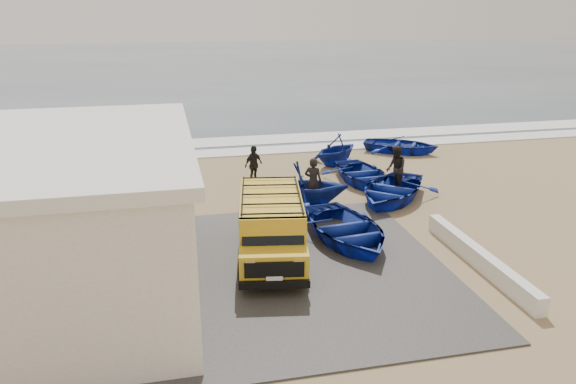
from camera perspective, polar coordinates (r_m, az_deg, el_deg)
ground at (r=18.73m, az=0.64°, el=-5.08°), size 160.00×160.00×0.00m
slab at (r=16.62m, az=-4.55°, el=-8.31°), size 12.00×10.00×0.05m
ocean at (r=73.18m, az=-9.69°, el=12.56°), size 180.00×88.00×0.01m
surf_line at (r=29.91m, az=-4.63°, el=4.09°), size 180.00×1.60×0.06m
surf_wash at (r=32.32m, az=-5.27°, el=5.17°), size 180.00×2.20×0.04m
building at (r=16.04m, az=-24.61°, el=-2.73°), size 8.40×9.40×4.30m
parapet at (r=17.90m, az=18.84°, el=-6.38°), size 0.35×6.00×0.55m
van at (r=17.12m, az=-1.70°, el=-3.40°), size 2.64×5.07×2.07m
boat_near_left at (r=18.63m, az=5.93°, el=-3.76°), size 3.75×4.87×0.93m
boat_near_right at (r=22.79m, az=10.43°, el=0.25°), size 5.29×5.41×0.92m
boat_mid_left at (r=21.41m, az=1.43°, el=0.66°), size 4.07×3.70×1.85m
boat_mid_right at (r=24.79m, az=7.56°, el=1.81°), size 3.07×4.16×0.83m
boat_far_left at (r=27.43m, az=4.93°, el=4.32°), size 3.83×3.74×1.53m
boat_far_right at (r=30.29m, az=11.41°, el=4.69°), size 4.75×4.41×0.80m
fisherman_front at (r=21.79m, az=2.57°, el=1.06°), size 0.83×0.75×1.91m
fisherman_middle at (r=23.84m, az=10.90°, el=2.32°), size 0.81×1.00×1.93m
fisherman_back at (r=24.50m, az=-3.52°, el=2.79°), size 1.04×0.91×1.69m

